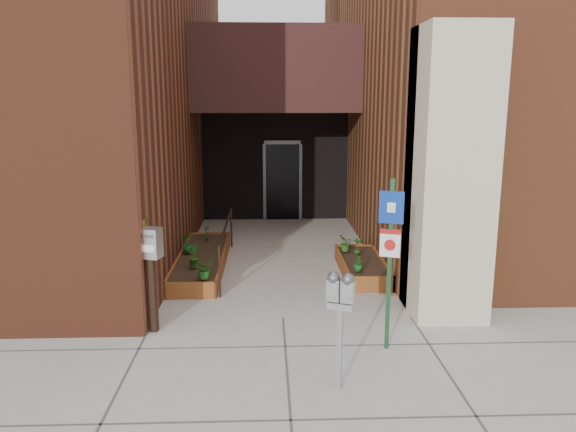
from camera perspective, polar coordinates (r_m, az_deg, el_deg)
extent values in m
plane|color=#9E9991|center=(8.84, -0.51, -10.38)|extent=(80.00, 80.00, 0.00)
cube|color=brown|center=(16.03, -24.36, 16.85)|extent=(8.00, 14.60, 10.00)
cube|color=brown|center=(16.62, 20.81, 16.91)|extent=(8.00, 13.70, 10.00)
cube|color=beige|center=(8.89, 16.12, 4.01)|extent=(1.10, 1.20, 4.40)
cube|color=black|center=(14.18, -1.27, 14.57)|extent=(4.20, 2.00, 2.00)
cube|color=black|center=(15.68, -1.31, 5.18)|extent=(4.00, 0.30, 3.00)
cube|color=black|center=(15.56, -0.56, 3.46)|extent=(0.90, 0.06, 2.10)
cube|color=#B79338|center=(8.37, -14.24, -1.25)|extent=(0.04, 0.30, 0.30)
cube|color=brown|center=(9.73, -9.92, -7.48)|extent=(0.90, 0.04, 0.30)
cube|color=brown|center=(13.11, -7.88, -2.30)|extent=(0.90, 0.04, 0.30)
cube|color=brown|center=(11.47, -10.88, -4.50)|extent=(0.04, 3.60, 0.30)
cube|color=brown|center=(11.37, -6.58, -4.50)|extent=(0.04, 3.60, 0.30)
cube|color=black|center=(11.41, -8.74, -4.60)|extent=(0.82, 3.52, 0.26)
cube|color=brown|center=(10.00, 8.57, -6.89)|extent=(0.80, 0.04, 0.30)
cube|color=brown|center=(12.03, 6.68, -3.58)|extent=(0.80, 0.04, 0.30)
cube|color=brown|center=(10.95, 5.57, -5.12)|extent=(0.04, 2.20, 0.30)
cube|color=brown|center=(11.08, 9.48, -5.03)|extent=(0.04, 2.20, 0.30)
cube|color=black|center=(11.01, 7.53, -5.18)|extent=(0.72, 2.12, 0.26)
cylinder|color=black|center=(9.65, -6.96, -5.66)|extent=(0.04, 0.04, 0.90)
cylinder|color=black|center=(12.83, -5.77, -1.19)|extent=(0.04, 0.04, 0.90)
cylinder|color=black|center=(11.13, -6.33, -0.97)|extent=(0.04, 3.30, 0.04)
cube|color=#959597|center=(6.72, 5.24, -13.32)|extent=(0.08, 0.08, 0.99)
cube|color=#959597|center=(6.51, 5.33, -9.06)|extent=(0.32, 0.22, 0.08)
cube|color=#959597|center=(6.47, 4.63, -7.51)|extent=(0.17, 0.15, 0.26)
sphere|color=#59595B|center=(6.42, 4.65, -6.26)|extent=(0.15, 0.15, 0.15)
cube|color=white|center=(6.42, 4.52, -7.49)|extent=(0.09, 0.04, 0.05)
cube|color=#B21414|center=(6.44, 4.50, -8.15)|extent=(0.09, 0.04, 0.03)
cube|color=#959597|center=(6.43, 6.09, -7.66)|extent=(0.17, 0.15, 0.26)
sphere|color=#59595B|center=(6.39, 6.12, -6.40)|extent=(0.15, 0.15, 0.15)
cube|color=white|center=(6.38, 5.99, -7.64)|extent=(0.09, 0.04, 0.05)
cube|color=#B21414|center=(6.41, 5.97, -8.30)|extent=(0.09, 0.04, 0.03)
cube|color=#163D21|center=(7.59, 10.27, -5.01)|extent=(0.07, 0.07, 2.34)
cube|color=navy|center=(7.36, 10.47, 0.87)|extent=(0.31, 0.13, 0.43)
cube|color=white|center=(7.36, 10.46, 0.86)|extent=(0.10, 0.05, 0.13)
cube|color=white|center=(7.47, 10.33, -2.74)|extent=(0.26, 0.11, 0.37)
cube|color=#B21414|center=(7.43, 10.37, -1.60)|extent=(0.25, 0.10, 0.06)
cylinder|color=#B21414|center=(7.46, 10.31, -2.92)|extent=(0.14, 0.06, 0.15)
cube|color=black|center=(8.42, -13.59, -7.76)|extent=(0.13, 0.13, 1.13)
cube|color=#B3B3B6|center=(8.20, -13.85, -2.67)|extent=(0.36, 0.30, 0.43)
cube|color=#59595B|center=(8.07, -14.29, -2.02)|extent=(0.22, 0.07, 0.04)
cube|color=white|center=(8.11, -14.22, -3.22)|extent=(0.24, 0.08, 0.10)
imported|color=#205C1A|center=(9.76, -8.52, -5.30)|extent=(0.46, 0.46, 0.37)
imported|color=#215217|center=(10.47, -9.64, -4.05)|extent=(0.28, 0.28, 0.40)
imported|color=#18561B|center=(11.45, -10.24, -2.76)|extent=(0.29, 0.29, 0.37)
imported|color=#1B5518|center=(12.34, -8.26, -1.72)|extent=(0.23, 0.23, 0.32)
imported|color=#17511B|center=(10.16, 7.17, -4.76)|extent=(0.21, 0.21, 0.30)
imported|color=#265718|center=(11.12, 7.08, -3.10)|extent=(0.27, 0.27, 0.37)
imported|color=#295B1A|center=(11.40, 5.88, -2.78)|extent=(0.35, 0.35, 0.33)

